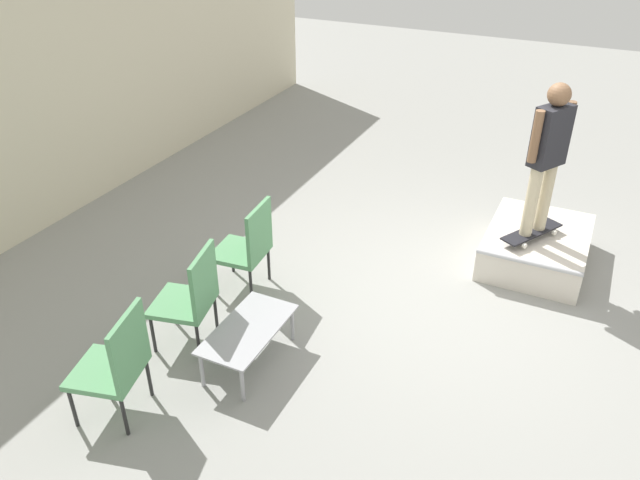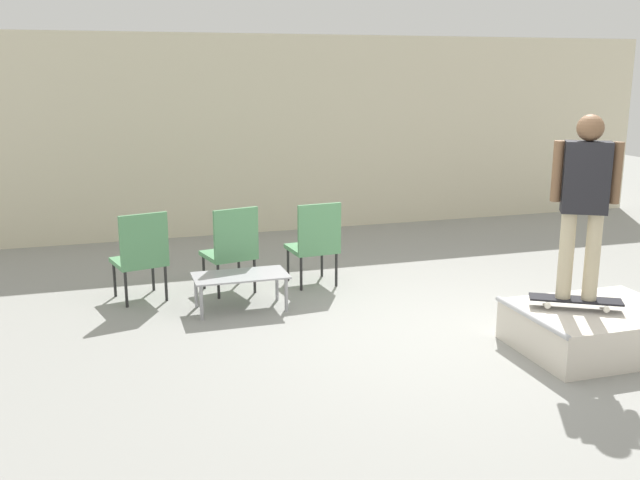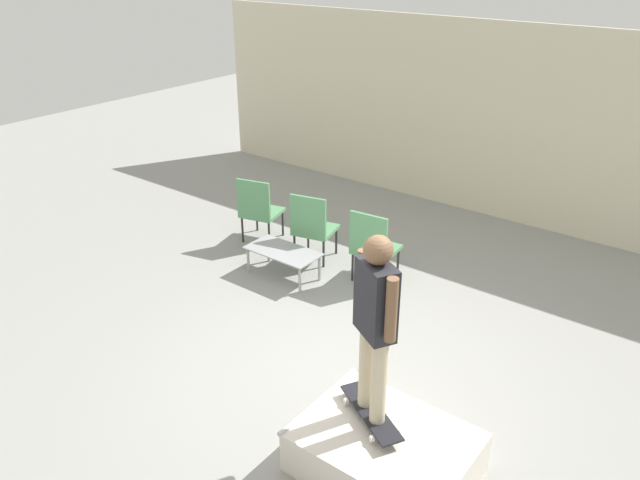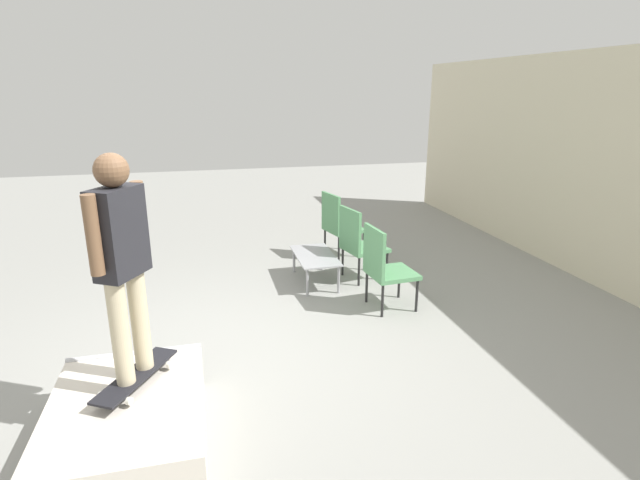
# 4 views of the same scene
# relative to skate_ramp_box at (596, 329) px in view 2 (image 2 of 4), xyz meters

# --- Properties ---
(ground_plane) EXTENTS (24.00, 24.00, 0.00)m
(ground_plane) POSITION_rel_skate_ramp_box_xyz_m (-1.07, 0.75, -0.19)
(ground_plane) COLOR gray
(house_wall_back) EXTENTS (12.00, 0.06, 3.00)m
(house_wall_back) POSITION_rel_skate_ramp_box_xyz_m (-1.07, 5.65, 1.31)
(house_wall_back) COLOR beige
(house_wall_back) RESTS_ON ground_plane
(skate_ramp_box) EXTENTS (1.42, 1.07, 0.41)m
(skate_ramp_box) POSITION_rel_skate_ramp_box_xyz_m (0.00, 0.00, 0.00)
(skate_ramp_box) COLOR silver
(skate_ramp_box) RESTS_ON ground_plane
(skateboard_on_ramp) EXTENTS (0.79, 0.57, 0.07)m
(skateboard_on_ramp) POSITION_rel_skate_ramp_box_xyz_m (-0.19, 0.07, 0.28)
(skateboard_on_ramp) COLOR black
(skateboard_on_ramp) RESTS_ON skate_ramp_box
(person_skater) EXTENTS (0.50, 0.36, 1.63)m
(person_skater) POSITION_rel_skate_ramp_box_xyz_m (-0.19, 0.07, 1.24)
(person_skater) COLOR #C6B793
(person_skater) RESTS_ON skateboard_on_ramp
(coffee_table) EXTENTS (0.99, 0.51, 0.38)m
(coffee_table) POSITION_rel_skate_ramp_box_xyz_m (-2.85, 2.05, 0.15)
(coffee_table) COLOR #9E9EA3
(coffee_table) RESTS_ON ground_plane
(patio_chair_left) EXTENTS (0.63, 0.63, 1.00)m
(patio_chair_left) POSITION_rel_skate_ramp_box_xyz_m (-3.82, 2.64, 0.35)
(patio_chair_left) COLOR black
(patio_chair_left) RESTS_ON ground_plane
(patio_chair_center) EXTENTS (0.62, 0.62, 1.00)m
(patio_chair_center) POSITION_rel_skate_ramp_box_xyz_m (-2.83, 2.64, 0.35)
(patio_chair_center) COLOR black
(patio_chair_center) RESTS_ON ground_plane
(patio_chair_right) EXTENTS (0.56, 0.56, 1.00)m
(patio_chair_right) POSITION_rel_skate_ramp_box_xyz_m (-1.85, 2.64, 0.35)
(patio_chair_right) COLOR black
(patio_chair_right) RESTS_ON ground_plane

